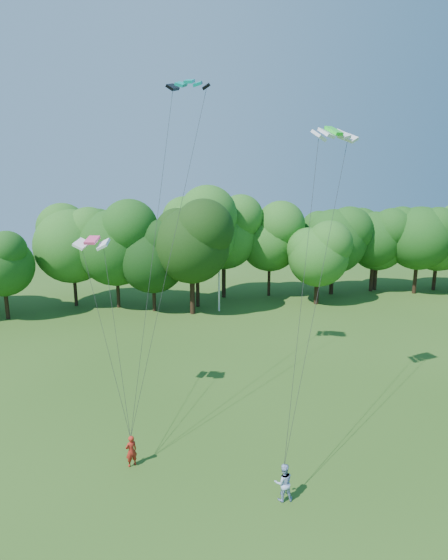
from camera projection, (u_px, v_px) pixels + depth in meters
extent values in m
plane|color=#274C14|center=(243.00, 539.00, 17.96)|extent=(160.00, 160.00, 0.00)
cylinder|color=silver|center=(219.00, 274.00, 49.34)|extent=(0.22, 0.22, 8.73)
cube|color=silver|center=(219.00, 237.00, 48.45)|extent=(1.65, 0.72, 0.08)
imported|color=#B12316|center=(131.00, 451.00, 22.49)|extent=(0.74, 0.64, 1.70)
imported|color=#A4B7E3|center=(283.00, 482.00, 20.02)|extent=(0.92, 0.74, 1.82)
cube|color=#04958B|center=(189.00, 81.00, 27.93)|extent=(2.97, 1.99, 0.51)
cube|color=#21E22D|center=(334.00, 131.00, 24.62)|extent=(2.81, 1.78, 0.63)
cube|color=#F8447F|center=(92.00, 240.00, 25.61)|extent=(2.22, 1.53, 0.44)
cylinder|color=black|center=(192.00, 294.00, 48.76)|extent=(0.51, 0.51, 4.58)
ellipsoid|color=black|center=(192.00, 240.00, 47.46)|extent=(9.16, 9.16, 9.99)
cylinder|color=#321F14|center=(375.00, 275.00, 59.98)|extent=(0.52, 0.52, 4.06)
ellipsoid|color=#20551A|center=(378.00, 237.00, 58.83)|extent=(8.12, 8.12, 8.86)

